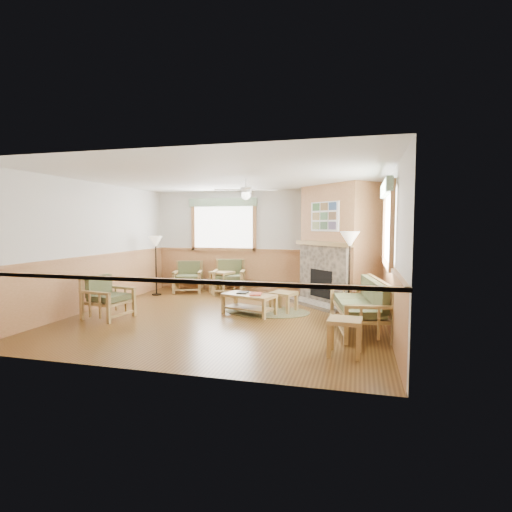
% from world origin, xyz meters
% --- Properties ---
extents(floor, '(6.00, 6.00, 0.01)m').
position_xyz_m(floor, '(0.00, 0.00, -0.01)').
color(floor, brown).
rests_on(floor, ground).
extents(ceiling, '(6.00, 6.00, 0.01)m').
position_xyz_m(ceiling, '(0.00, 0.00, 2.70)').
color(ceiling, white).
rests_on(ceiling, floor).
extents(wall_back, '(6.00, 0.02, 2.70)m').
position_xyz_m(wall_back, '(0.00, 3.00, 1.35)').
color(wall_back, silver).
rests_on(wall_back, floor).
extents(wall_front, '(6.00, 0.02, 2.70)m').
position_xyz_m(wall_front, '(0.00, -3.00, 1.35)').
color(wall_front, silver).
rests_on(wall_front, floor).
extents(wall_left, '(0.02, 6.00, 2.70)m').
position_xyz_m(wall_left, '(-3.00, 0.00, 1.35)').
color(wall_left, silver).
rests_on(wall_left, floor).
extents(wall_right, '(0.02, 6.00, 2.70)m').
position_xyz_m(wall_right, '(3.00, 0.00, 1.35)').
color(wall_right, silver).
rests_on(wall_right, floor).
extents(wainscot, '(6.00, 6.00, 1.10)m').
position_xyz_m(wainscot, '(0.00, 0.00, 0.55)').
color(wainscot, '#AB7446').
rests_on(wainscot, floor).
extents(fireplace, '(3.11, 3.11, 2.70)m').
position_xyz_m(fireplace, '(2.05, 2.05, 1.35)').
color(fireplace, '#AB7446').
rests_on(fireplace, floor).
extents(window_back, '(1.90, 0.16, 1.50)m').
position_xyz_m(window_back, '(-1.10, 2.96, 2.53)').
color(window_back, white).
rests_on(window_back, wall_back).
extents(window_right, '(0.16, 1.90, 1.50)m').
position_xyz_m(window_right, '(2.96, -0.20, 2.53)').
color(window_right, white).
rests_on(window_right, wall_right).
extents(ceiling_fan, '(1.59, 1.59, 0.36)m').
position_xyz_m(ceiling_fan, '(0.30, 0.30, 2.66)').
color(ceiling_fan, white).
rests_on(ceiling_fan, ceiling).
extents(sofa, '(1.98, 1.09, 0.86)m').
position_xyz_m(sofa, '(2.49, -0.32, 0.43)').
color(sofa, '#A0814B').
rests_on(sofa, floor).
extents(armchair_back_left, '(0.90, 0.90, 0.81)m').
position_xyz_m(armchair_back_left, '(-1.95, 2.50, 0.41)').
color(armchair_back_left, '#A0814B').
rests_on(armchair_back_left, floor).
extents(armchair_back_right, '(0.93, 0.93, 0.88)m').
position_xyz_m(armchair_back_right, '(-0.81, 2.55, 0.44)').
color(armchair_back_right, '#A0814B').
rests_on(armchair_back_right, floor).
extents(armchair_left, '(0.84, 0.84, 0.82)m').
position_xyz_m(armchair_left, '(-2.18, -0.67, 0.41)').
color(armchair_left, '#A0814B').
rests_on(armchair_left, floor).
extents(coffee_table, '(1.15, 0.81, 0.42)m').
position_xyz_m(coffee_table, '(0.36, 0.30, 0.21)').
color(coffee_table, '#A0814B').
rests_on(coffee_table, floor).
extents(end_table_chairs, '(0.66, 0.64, 0.58)m').
position_xyz_m(end_table_chairs, '(-0.99, 2.50, 0.29)').
color(end_table_chairs, '#A0814B').
rests_on(end_table_chairs, floor).
extents(end_table_sofa, '(0.48, 0.46, 0.51)m').
position_xyz_m(end_table_sofa, '(2.30, -1.77, 0.26)').
color(end_table_sofa, '#A0814B').
rests_on(end_table_sofa, floor).
extents(footstool, '(0.59, 0.59, 0.41)m').
position_xyz_m(footstool, '(0.97, 0.76, 0.20)').
color(footstool, '#A0814B').
rests_on(footstool, floor).
extents(braided_rug, '(2.16, 2.16, 0.01)m').
position_xyz_m(braided_rug, '(0.66, 0.63, 0.01)').
color(braided_rug, brown).
rests_on(braided_rug, floor).
extents(floor_lamp_left, '(0.44, 0.44, 1.52)m').
position_xyz_m(floor_lamp_left, '(-2.55, 1.88, 0.76)').
color(floor_lamp_left, black).
rests_on(floor_lamp_left, floor).
extents(floor_lamp_right, '(0.41, 0.41, 1.68)m').
position_xyz_m(floor_lamp_right, '(2.29, 0.72, 0.84)').
color(floor_lamp_right, black).
rests_on(floor_lamp_right, floor).
extents(book_red, '(0.27, 0.33, 0.03)m').
position_xyz_m(book_red, '(0.51, 0.25, 0.45)').
color(book_red, maroon).
rests_on(book_red, coffee_table).
extents(book_dark, '(0.20, 0.27, 0.03)m').
position_xyz_m(book_dark, '(0.21, 0.37, 0.44)').
color(book_dark, black).
rests_on(book_dark, coffee_table).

